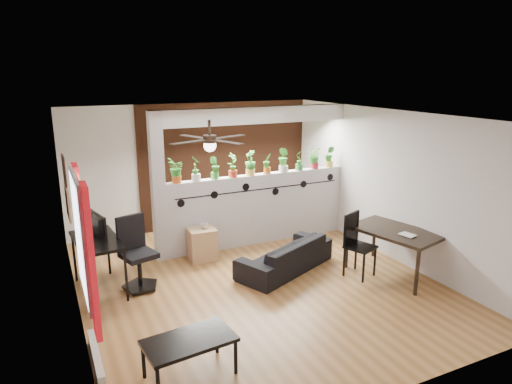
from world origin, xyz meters
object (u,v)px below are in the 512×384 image
dining_table (395,235)px  folding_chair (356,239)px  ceiling_fan (210,141)px  office_chair (137,258)px  potted_plant_7 (299,159)px  coffee_table (189,343)px  potted_plant_4 (250,162)px  cube_shelf (202,244)px  potted_plant_1 (196,168)px  potted_plant_9 (330,156)px  potted_plant_8 (315,157)px  potted_plant_6 (284,159)px  potted_plant_0 (176,170)px  sofa (285,255)px  potted_plant_5 (267,163)px  potted_plant_3 (233,164)px  computer_desk (97,244)px  potted_plant_2 (215,167)px  cup (204,226)px

dining_table → folding_chair: size_ratio=1.49×
ceiling_fan → office_chair: (-0.91, 0.85, -1.83)m
ceiling_fan → potted_plant_7: size_ratio=2.92×
ceiling_fan → coffee_table: (-0.84, -1.52, -1.91)m
potted_plant_4 → cube_shelf: (-1.09, -0.34, -1.31)m
potted_plant_1 → potted_plant_9: potted_plant_1 is taller
cube_shelf → dining_table: (2.62, -1.90, 0.39)m
coffee_table → potted_plant_8: bearing=42.2°
cube_shelf → potted_plant_6: bearing=13.7°
folding_chair → ceiling_fan: bearing=175.5°
potted_plant_0 → sofa: bearing=-43.5°
potted_plant_6 → coffee_table: potted_plant_6 is taller
potted_plant_5 → cube_shelf: bearing=-166.8°
cube_shelf → ceiling_fan: bearing=-99.8°
potted_plant_3 → computer_desk: potted_plant_3 is taller
potted_plant_4 → office_chair: (-2.34, -0.95, -1.11)m
sofa → potted_plant_0: bearing=-67.2°
potted_plant_9 → cube_shelf: size_ratio=0.76×
computer_desk → office_chair: office_chair is taller
potted_plant_2 → coffee_table: size_ratio=0.40×
potted_plant_0 → office_chair: (-0.93, -0.95, -1.10)m
coffee_table → computer_desk: bearing=103.7°
potted_plant_0 → ceiling_fan: bearing=-90.6°
potted_plant_2 → cup: (-0.34, -0.34, -0.95)m
potted_plant_4 → potted_plant_1: bearing=-180.0°
potted_plant_8 → potted_plant_9: potted_plant_8 is taller
computer_desk → dining_table: (4.40, -1.43, -0.08)m
potted_plant_0 → sofa: (1.42, -1.35, -1.33)m
potted_plant_1 → cup: (0.01, -0.34, -0.97)m
potted_plant_3 → potted_plant_7: 1.40m
cube_shelf → computer_desk: size_ratio=0.47×
potted_plant_2 → cup: potted_plant_2 is taller
ceiling_fan → potted_plant_0: size_ratio=2.70×
potted_plant_9 → cup: potted_plant_9 is taller
computer_desk → cube_shelf: bearing=14.8°
potted_plant_8 → sofa: (-1.39, -1.35, -1.33)m
sofa → cube_shelf: 1.50m
potted_plant_3 → potted_plant_7: potted_plant_3 is taller
sofa → potted_plant_5: bearing=-127.7°
folding_chair → potted_plant_2: bearing=129.7°
potted_plant_6 → office_chair: potted_plant_6 is taller
potted_plant_3 → potted_plant_8: potted_plant_3 is taller
potted_plant_7 → potted_plant_8: (0.35, 0.00, 0.01)m
potted_plant_1 → potted_plant_8: size_ratio=1.03×
potted_plant_3 → cup: potted_plant_3 is taller
potted_plant_3 → potted_plant_9: (2.11, 0.00, -0.01)m
potted_plant_4 → ceiling_fan: bearing=-128.4°
potted_plant_3 → potted_plant_7: bearing=0.0°
potted_plant_9 → computer_desk: size_ratio=0.36×
potted_plant_5 → computer_desk: potted_plant_5 is taller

